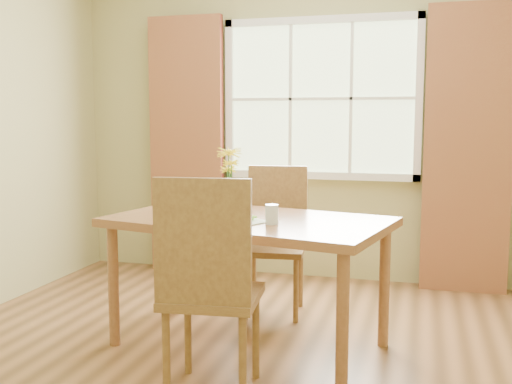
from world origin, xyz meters
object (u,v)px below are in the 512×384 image
object	(u,v)px
chair_near	(208,279)
water_glass	(272,215)
flower_vase	(229,172)
dining_table	(249,231)
croissant_sandwich	(229,205)
chair_far	(276,232)

from	to	relation	value
chair_near	water_glass	size ratio (longest dim) A/B	10.03
flower_vase	water_glass	bearing A→B (deg)	-48.02
dining_table	flower_vase	world-z (taller)	flower_vase
chair_near	croissant_sandwich	bearing A→B (deg)	92.94
chair_near	water_glass	world-z (taller)	chair_near
dining_table	chair_near	xyz separation A→B (m)	(0.01, -0.71, -0.10)
dining_table	flower_vase	bearing A→B (deg)	140.07
dining_table	flower_vase	size ratio (longest dim) A/B	4.39
dining_table	croissant_sandwich	distance (m)	0.21
dining_table	chair_far	world-z (taller)	chair_far
chair_far	croissant_sandwich	xyz separation A→B (m)	(-0.08, -0.80, 0.30)
chair_near	flower_vase	size ratio (longest dim) A/B	2.74
water_glass	flower_vase	bearing A→B (deg)	131.98
chair_near	dining_table	bearing A→B (deg)	84.74
water_glass	flower_vase	world-z (taller)	flower_vase
chair_near	chair_far	world-z (taller)	chair_near
dining_table	water_glass	distance (m)	0.28
chair_far	water_glass	xyz separation A→B (m)	(0.19, -0.87, 0.27)
chair_near	flower_vase	bearing A→B (deg)	96.13
water_glass	croissant_sandwich	bearing A→B (deg)	164.72
chair_near	croissant_sandwich	size ratio (longest dim) A/B	5.15
chair_near	chair_far	xyz separation A→B (m)	(-0.02, 1.42, -0.04)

